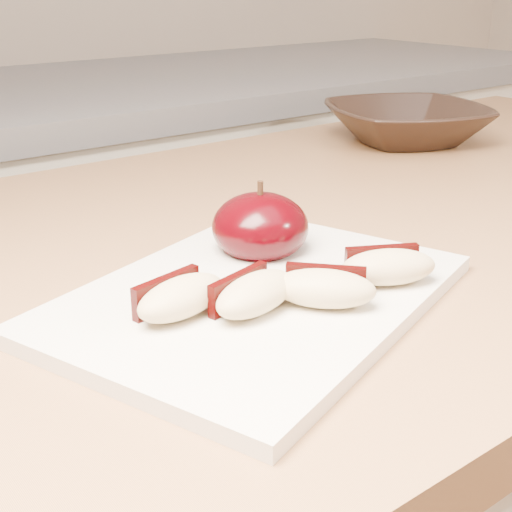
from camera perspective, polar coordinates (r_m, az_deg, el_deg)
back_cabinet at (r=1.39m, az=-18.04°, el=-7.03°), size 2.40×0.62×0.94m
cutting_board at (r=0.50m, az=0.00°, el=-3.27°), size 0.34×0.29×0.01m
apple_half at (r=0.56m, az=0.34°, el=2.35°), size 0.09×0.09×0.06m
apple_wedge_a at (r=0.46m, az=-6.11°, el=-3.26°), size 0.07×0.05×0.02m
apple_wedge_b at (r=0.46m, az=-0.20°, el=-2.99°), size 0.07×0.05×0.02m
apple_wedge_c at (r=0.47m, az=5.47°, el=-2.53°), size 0.07×0.07×0.02m
apple_wedge_d at (r=0.51m, az=10.47°, el=-0.81°), size 0.08×0.06×0.02m
bowl at (r=1.00m, az=11.92°, el=10.33°), size 0.27×0.27×0.05m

